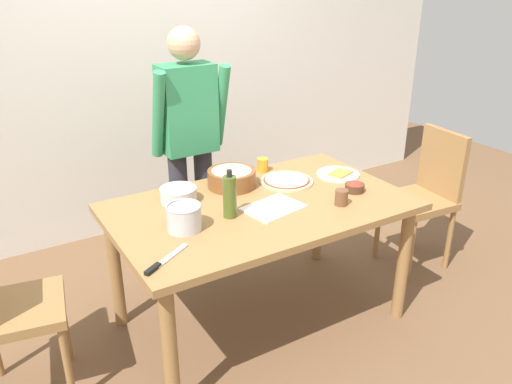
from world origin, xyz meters
TOP-DOWN VIEW (x-y plane):
  - ground at (0.00, 0.00)m, footprint 8.00×8.00m
  - wall_back at (0.00, 1.60)m, footprint 5.60×0.10m
  - dining_table at (0.00, 0.00)m, footprint 1.60×0.96m
  - person_cook at (-0.07, 0.76)m, footprint 0.49×0.25m
  - chair_wooden_left at (-1.32, 0.12)m, footprint 0.46×0.46m
  - chair_wooden_right at (1.32, -0.01)m, footprint 0.43×0.43m
  - pizza_raw_on_board at (0.29, 0.18)m, footprint 0.31×0.31m
  - plate_with_slice at (0.63, 0.11)m, footprint 0.26×0.26m
  - popcorn_bowl at (-0.02, 0.29)m, footprint 0.28×0.28m
  - mixing_bowl_steel at (-0.37, 0.26)m, footprint 0.20×0.20m
  - small_sauce_bowl at (0.54, -0.13)m, footprint 0.11×0.11m
  - olive_oil_bottle at (-0.22, -0.05)m, footprint 0.07×0.07m
  - steel_pot at (-0.47, -0.06)m, footprint 0.17×0.17m
  - cup_orange at (0.26, 0.40)m, footprint 0.07×0.07m
  - cup_small_brown at (0.36, -0.23)m, footprint 0.07×0.07m
  - cutting_board_white at (0.02, -0.09)m, footprint 0.34×0.27m
  - chef_knife at (-0.69, -0.30)m, footprint 0.26×0.17m

SIDE VIEW (x-z plane):
  - ground at x=0.00m, z-range 0.00..0.00m
  - chair_wooden_left at x=-1.32m, z-range 0.07..1.02m
  - chair_wooden_right at x=1.32m, z-range 0.07..1.02m
  - dining_table at x=0.00m, z-range 0.29..1.05m
  - cutting_board_white at x=0.02m, z-range 0.76..0.77m
  - chef_knife at x=-0.69m, z-range 0.76..0.78m
  - plate_with_slice at x=0.63m, z-range 0.76..0.78m
  - pizza_raw_on_board at x=0.29m, z-range 0.76..0.78m
  - small_sauce_bowl at x=0.54m, z-range 0.76..0.82m
  - mixing_bowl_steel at x=-0.37m, z-range 0.76..0.84m
  - cup_orange at x=0.26m, z-range 0.76..0.84m
  - cup_small_brown at x=0.36m, z-range 0.76..0.84m
  - popcorn_bowl at x=-0.02m, z-range 0.76..0.88m
  - steel_pot at x=-0.47m, z-range 0.76..0.89m
  - olive_oil_bottle at x=-0.22m, z-range 0.75..1.00m
  - person_cook at x=-0.07m, z-range 0.13..1.75m
  - wall_back at x=0.00m, z-range 0.00..2.60m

